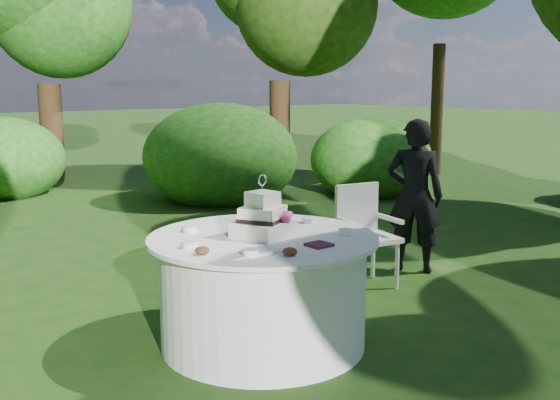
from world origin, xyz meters
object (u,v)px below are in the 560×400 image
(table, at_px, (263,290))
(chair, at_px, (364,228))
(cake, at_px, (263,220))
(guest, at_px, (415,196))
(napkins, at_px, (319,245))

(table, distance_m, chair, 1.64)
(table, bearing_deg, cake, -111.81)
(guest, bearing_deg, chair, 56.80)
(cake, bearing_deg, napkins, -75.80)
(chair, bearing_deg, guest, -0.05)
(napkins, relative_size, chair, 0.16)
(table, xyz_separation_m, chair, (1.55, 0.54, 0.13))
(guest, height_order, chair, guest)
(napkins, distance_m, guest, 2.35)
(table, bearing_deg, chair, 19.23)
(table, bearing_deg, guest, 13.57)
(napkins, distance_m, table, 0.61)
(napkins, bearing_deg, guest, 24.94)
(napkins, xyz_separation_m, cake, (-0.11, 0.44, 0.10))
(napkins, relative_size, guest, 0.10)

